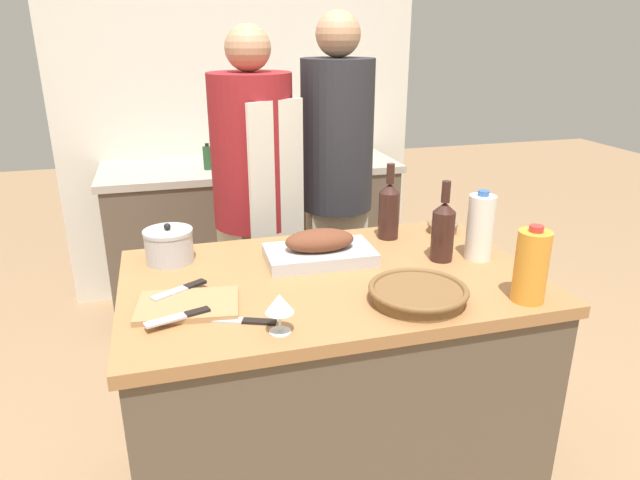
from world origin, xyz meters
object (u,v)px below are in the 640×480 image
object	(u,v)px
cutting_board	(188,305)
knife_chef	(235,320)
person_cook_aproned	(255,199)
wicker_basket	(418,293)
person_cook_guest	(337,182)
condiment_bottle_short	(208,158)
knife_bread	(180,316)
mixing_bowl	(443,227)
wine_bottle_dark	(389,209)
wine_bottle_green	(443,230)
stand_mixer	(328,139)
wine_glass_left	(279,305)
roasting_pan	(320,249)
stock_pot	(169,245)
milk_jug	(480,227)
juice_jug	(531,266)
condiment_bottle_tall	(243,149)
knife_paring	(181,289)

from	to	relation	value
cutting_board	knife_chef	world-z (taller)	cutting_board
person_cook_aproned	wicker_basket	bearing A→B (deg)	-100.65
wicker_basket	person_cook_guest	bearing A→B (deg)	84.98
condiment_bottle_short	knife_bread	bearing A→B (deg)	-97.83
knife_chef	person_cook_aproned	distance (m)	1.07
mixing_bowl	wine_bottle_dark	distance (m)	0.25
wine_bottle_green	stand_mixer	bearing A→B (deg)	88.42
wine_glass_left	knife_chef	size ratio (longest dim) A/B	0.47
wine_glass_left	knife_chef	world-z (taller)	wine_glass_left
mixing_bowl	person_cook_aproned	world-z (taller)	person_cook_aproned
roasting_pan	person_cook_aproned	xyz separation A→B (m)	(-0.12, 0.69, -0.00)
stock_pot	wine_glass_left	size ratio (longest dim) A/B	1.49
cutting_board	knife_bread	size ratio (longest dim) A/B	1.71
wine_bottle_dark	knife_bread	world-z (taller)	wine_bottle_dark
cutting_board	wine_bottle_green	distance (m)	0.90
wine_glass_left	milk_jug	bearing A→B (deg)	22.81
knife_chef	wicker_basket	bearing A→B (deg)	-2.47
knife_chef	person_cook_guest	bearing A→B (deg)	60.06
milk_jug	wine_bottle_green	bearing A→B (deg)	170.90
person_cook_guest	roasting_pan	bearing A→B (deg)	-106.54
knife_chef	condiment_bottle_short	distance (m)	1.78
stock_pot	mixing_bowl	size ratio (longest dim) A/B	1.39
cutting_board	knife_chef	size ratio (longest dim) A/B	1.31
person_cook_aproned	person_cook_guest	size ratio (longest dim) A/B	0.97
stock_pot	wine_bottle_dark	bearing A→B (deg)	1.21
mixing_bowl	stand_mixer	distance (m)	1.30
juice_jug	condiment_bottle_tall	distance (m)	2.03
knife_bread	condiment_bottle_short	xyz separation A→B (m)	(0.24, 1.75, 0.07)
roasting_pan	wicker_basket	distance (m)	0.43
wicker_basket	mixing_bowl	distance (m)	0.65
knife_chef	knife_bread	size ratio (longest dim) A/B	1.31
wine_bottle_green	person_cook_guest	size ratio (longest dim) A/B	0.17
person_cook_guest	mixing_bowl	bearing A→B (deg)	-61.59
wine_bottle_green	condiment_bottle_tall	world-z (taller)	wine_bottle_green
wine_bottle_green	knife_bread	bearing A→B (deg)	-165.99
milk_jug	wine_bottle_green	xyz separation A→B (m)	(-0.13, 0.02, -0.00)
knife_chef	knife_bread	bearing A→B (deg)	168.33
wine_bottle_green	person_cook_aproned	size ratio (longest dim) A/B	0.17
wicker_basket	wine_bottle_green	distance (m)	0.37
knife_chef	condiment_bottle_short	world-z (taller)	condiment_bottle_short
roasting_pan	stand_mixer	world-z (taller)	stand_mixer
wine_bottle_green	knife_bread	xyz separation A→B (m)	(-0.91, -0.23, -0.09)
knife_chef	condiment_bottle_short	size ratio (longest dim) A/B	1.64
knife_paring	knife_bread	world-z (taller)	same
person_cook_aproned	person_cook_guest	bearing A→B (deg)	-17.80
wine_bottle_green	milk_jug	bearing A→B (deg)	-9.10
milk_jug	knife_paring	xyz separation A→B (m)	(-1.03, -0.02, -0.10)
stand_mixer	mixing_bowl	bearing A→B (deg)	-85.68
roasting_pan	mixing_bowl	size ratio (longest dim) A/B	3.11
wine_glass_left	person_cook_aproned	distance (m)	1.15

